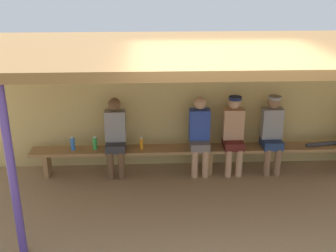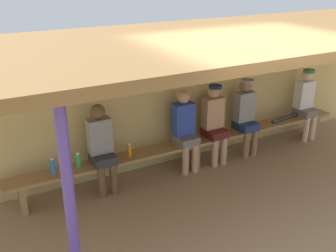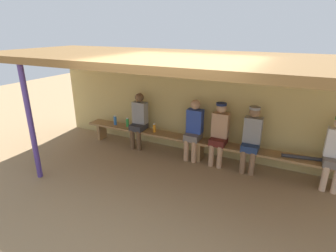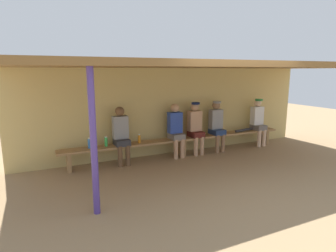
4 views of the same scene
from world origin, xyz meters
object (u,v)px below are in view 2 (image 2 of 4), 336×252
object	(u,v)px
player_in_blue	(185,127)
player_near_post	(306,101)
water_bottle_clear	(78,160)
water_bottle_green	(130,150)
bench	(194,145)
water_bottle_blue	(53,166)
support_post	(72,221)
baseball_bat	(286,118)
player_in_red	(246,113)
player_in_white	(101,145)
player_with_sunglasses	(214,120)

from	to	relation	value
player_in_blue	player_near_post	world-z (taller)	player_near_post
player_near_post	water_bottle_clear	distance (m)	4.41
player_in_blue	water_bottle_green	world-z (taller)	player_in_blue
bench	player_in_blue	distance (m)	0.38
water_bottle_blue	water_bottle_green	world-z (taller)	water_bottle_blue
support_post	baseball_bat	world-z (taller)	support_post
player_in_red	water_bottle_clear	world-z (taller)	player_in_red
player_in_white	water_bottle_green	bearing A→B (deg)	-2.37
bench	player_in_red	size ratio (longest dim) A/B	4.46
player_with_sunglasses	baseball_bat	bearing A→B (deg)	-0.13
player_in_blue	water_bottle_blue	world-z (taller)	player_in_blue
player_in_blue	baseball_bat	xyz separation A→B (m)	(2.19, -0.00, -0.24)
player_in_red	player_with_sunglasses	bearing A→B (deg)	180.00
support_post	player_with_sunglasses	xyz separation A→B (m)	(2.97, 2.10, -0.35)
player_in_white	water_bottle_clear	bearing A→B (deg)	177.65
player_with_sunglasses	player_near_post	world-z (taller)	same
player_in_white	water_bottle_blue	bearing A→B (deg)	179.76
player_in_red	baseball_bat	distance (m)	1.00
player_near_post	water_bottle_green	xyz separation A→B (m)	(-3.63, -0.02, -0.19)
player_in_blue	water_bottle_blue	xyz separation A→B (m)	(-2.12, 0.00, -0.16)
water_bottle_green	water_bottle_clear	size ratio (longest dim) A/B	0.93
player_near_post	player_with_sunglasses	bearing A→B (deg)	180.00
bench	player_in_white	size ratio (longest dim) A/B	4.49
water_bottle_blue	water_bottle_clear	xyz separation A→B (m)	(0.36, 0.01, -0.00)
player_in_blue	player_in_red	bearing A→B (deg)	0.02
water_bottle_green	water_bottle_clear	xyz separation A→B (m)	(-0.78, 0.03, 0.01)
player_near_post	water_bottle_blue	bearing A→B (deg)	179.97
support_post	water_bottle_green	xyz separation A→B (m)	(1.43, 2.09, -0.54)
player_in_white	baseball_bat	xyz separation A→B (m)	(3.59, -0.00, -0.24)
player_in_red	water_bottle_green	size ratio (longest dim) A/B	6.30
player_with_sunglasses	player_in_red	xyz separation A→B (m)	(0.66, 0.00, 0.00)
player_near_post	water_bottle_blue	size ratio (longest dim) A/B	5.67
player_in_blue	player_near_post	size ratio (longest dim) A/B	0.99
support_post	water_bottle_blue	size ratio (longest dim) A/B	9.28
bench	player_in_blue	bearing A→B (deg)	179.00
player_with_sunglasses	player_near_post	distance (m)	2.09
player_in_blue	player_in_white	world-z (taller)	same
water_bottle_green	baseball_bat	world-z (taller)	water_bottle_green
player_in_white	player_in_red	world-z (taller)	player_in_red
player_in_blue	player_in_red	distance (m)	1.22
player_in_blue	player_near_post	distance (m)	2.66
player_in_blue	bench	bearing A→B (deg)	-1.00
bench	player_in_red	bearing A→B (deg)	0.19
player_near_post	water_bottle_clear	bearing A→B (deg)	179.82
player_with_sunglasses	baseball_bat	world-z (taller)	player_with_sunglasses
water_bottle_green	player_in_white	bearing A→B (deg)	177.63
water_bottle_clear	baseball_bat	distance (m)	3.94
bench	water_bottle_clear	xyz separation A→B (m)	(-1.93, 0.02, 0.18)
player_with_sunglasses	player_in_white	xyz separation A→B (m)	(-1.97, -0.00, -0.02)
player_in_blue	water_bottle_blue	size ratio (longest dim) A/B	5.63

